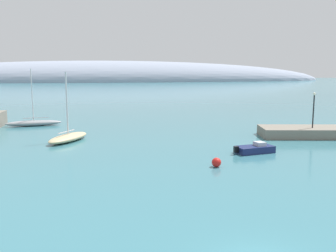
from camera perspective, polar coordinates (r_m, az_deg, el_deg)
The scene contains 7 objects.
breakwater_rocks at distance 51.39m, azimuth 23.61°, elevation -0.84°, with size 17.55×4.78×1.22m, color gray.
distant_ridge at distance 253.68m, azimuth -10.15°, elevation 6.75°, with size 307.70×50.58×27.08m, color #8E99AD.
sailboat_grey_near_shore at distance 59.48m, azimuth -19.86°, elevation 0.47°, with size 8.26×2.92×8.53m.
sailboat_sand_mid_mooring at distance 45.76m, azimuth -15.01°, elevation -1.64°, with size 5.38×7.18×8.20m.
motorboat_navy_alongside_breakwater at distance 39.26m, azimuth 13.11°, elevation -3.44°, with size 4.49×2.59×1.10m.
mooring_buoy_red at distance 33.09m, azimuth 7.41°, elevation -5.53°, with size 0.83×0.83×0.83m, color red.
harbor_lamp_post at distance 49.54m, azimuth 21.38°, elevation 2.84°, with size 0.36×0.36×4.42m.
Camera 1 is at (-6.38, -14.30, 8.58)m, focal length 39.86 mm.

